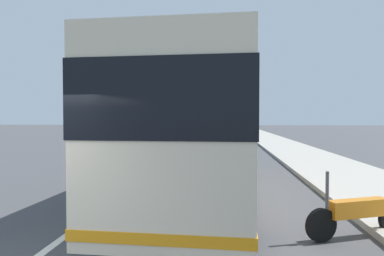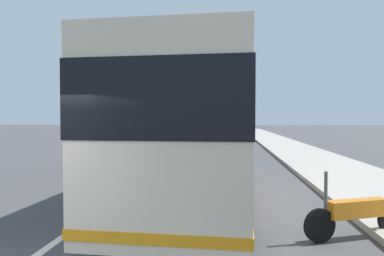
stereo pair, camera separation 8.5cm
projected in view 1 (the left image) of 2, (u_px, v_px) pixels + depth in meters
The scene contains 7 objects.
sidewalk_curb at pixel (345, 174), 12.69m from camera, with size 110.00×3.60×0.14m, color #9E998E.
lane_divider_line at pixel (152, 173), 13.44m from camera, with size 110.00×0.16×0.01m, color silver.
coach_bus at pixel (201, 125), 9.36m from camera, with size 10.30×2.96×3.50m.
motorcycle_mid_row at pixel (358, 213), 6.11m from camera, with size 0.87×2.05×1.25m.
car_behind_bus at pixel (226, 134), 32.65m from camera, with size 4.29×2.00×1.52m.
car_oncoming at pixel (159, 139), 23.81m from camera, with size 4.10×2.03×1.50m.
car_side_street at pixel (182, 131), 39.48m from camera, with size 4.23×1.78×1.56m.
Camera 1 is at (-3.15, -2.94, 2.18)m, focal length 31.38 mm.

